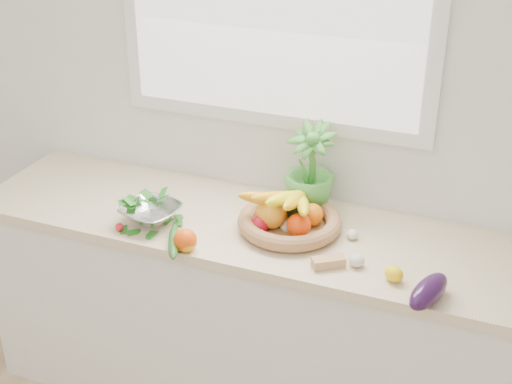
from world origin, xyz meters
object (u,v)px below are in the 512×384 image
at_px(apple, 259,225).
at_px(fruit_basket, 289,216).
at_px(colander_with_spinach, 151,209).
at_px(cucumber, 174,242).
at_px(eggplant, 429,291).
at_px(potted_herb, 310,168).

distance_m(apple, fruit_basket, 0.12).
relative_size(apple, colander_with_spinach, 0.29).
bearing_deg(cucumber, eggplant, 0.04).
bearing_deg(fruit_basket, cucumber, -141.34).
height_order(apple, potted_herb, potted_herb).
distance_m(apple, cucumber, 0.33).
bearing_deg(fruit_basket, eggplant, -25.73).
height_order(eggplant, cucumber, eggplant).
height_order(cucumber, potted_herb, potted_herb).
bearing_deg(cucumber, fruit_basket, 38.66).
relative_size(cucumber, colander_with_spinach, 0.93).
relative_size(eggplant, cucumber, 0.91).
height_order(eggplant, potted_herb, potted_herb).
height_order(eggplant, colander_with_spinach, colander_with_spinach).
bearing_deg(potted_herb, eggplant, -38.85).
relative_size(apple, fruit_basket, 0.15).
xyz_separation_m(fruit_basket, colander_with_spinach, (-0.52, -0.15, 0.00)).
xyz_separation_m(cucumber, fruit_basket, (0.35, 0.28, 0.03)).
bearing_deg(cucumber, apple, 37.97).
relative_size(apple, potted_herb, 0.21).
relative_size(potted_herb, fruit_basket, 0.72).
bearing_deg(eggplant, apple, 163.38).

